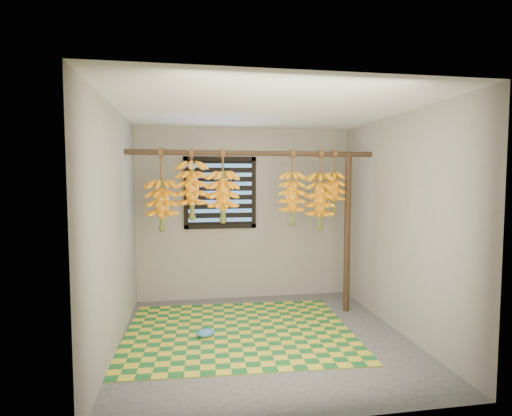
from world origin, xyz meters
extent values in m
cube|color=#454545|center=(0.00, 0.00, -0.01)|extent=(3.00, 3.00, 0.01)
cube|color=silver|center=(0.00, 0.00, 2.40)|extent=(3.00, 3.00, 0.01)
cube|color=gray|center=(0.00, 1.50, 1.20)|extent=(3.00, 0.01, 2.40)
cube|color=gray|center=(-1.50, 0.00, 1.20)|extent=(0.01, 3.00, 2.40)
cube|color=gray|center=(1.50, 0.00, 1.20)|extent=(0.01, 3.00, 2.40)
cube|color=black|center=(-0.35, 1.48, 1.50)|extent=(1.00, 0.04, 1.00)
cylinder|color=#412C1B|center=(0.00, 0.70, 2.00)|extent=(3.00, 0.06, 0.06)
cylinder|color=#412C1B|center=(1.20, 0.70, 1.00)|extent=(0.08, 0.08, 2.00)
cube|color=#1C5F27|center=(-0.25, 0.22, 0.01)|extent=(2.54, 2.07, 0.01)
ellipsoid|color=#3175B9|center=(-0.62, 0.11, 0.05)|extent=(0.23, 0.19, 0.08)
cylinder|color=brown|center=(-1.09, 0.70, 1.84)|extent=(0.02, 0.02, 0.38)
cylinder|color=#4C5923|center=(-1.09, 0.70, 1.41)|extent=(0.06, 0.06, 0.55)
cylinder|color=brown|center=(-0.74, 0.70, 1.95)|extent=(0.02, 0.02, 0.16)
cylinder|color=#4C5923|center=(-0.74, 0.70, 1.58)|extent=(0.06, 0.06, 0.64)
cylinder|color=brown|center=(-0.38, 0.70, 1.89)|extent=(0.02, 0.02, 0.28)
cylinder|color=#4C5923|center=(-0.38, 0.70, 1.50)|extent=(0.06, 0.06, 0.56)
cylinder|color=brown|center=(0.48, 0.70, 1.89)|extent=(0.02, 0.02, 0.28)
cylinder|color=#4C5923|center=(0.48, 0.70, 1.47)|extent=(0.05, 0.05, 0.61)
cylinder|color=brown|center=(0.83, 0.70, 1.88)|extent=(0.02, 0.02, 0.30)
cylinder|color=#4C5923|center=(0.83, 0.70, 1.43)|extent=(0.06, 0.06, 0.66)
cylinder|color=brown|center=(1.01, 0.70, 1.89)|extent=(0.02, 0.02, 0.28)
cylinder|color=#4C5923|center=(1.01, 0.70, 1.54)|extent=(0.05, 0.05, 0.48)
camera|label=1|loc=(-0.77, -4.06, 1.69)|focal=28.00mm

